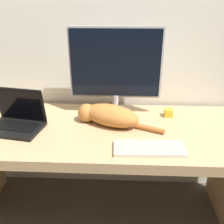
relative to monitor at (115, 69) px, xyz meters
The scene contains 7 objects.
wall_back 0.36m from the monitor, 113.54° to the left, with size 6.40×0.06×2.60m.
desk 0.50m from the monitor, 113.13° to the right, with size 1.78×0.72×0.72m.
monitor is the anchor object (origin of this frame).
laptop 0.68m from the monitor, 157.97° to the right, with size 0.35×0.27×0.24m.
external_keyboard 0.57m from the monitor, 66.72° to the right, with size 0.37×0.15×0.02m.
cat 0.29m from the monitor, 102.86° to the right, with size 0.53×0.30×0.13m.
small_toy 0.45m from the monitor, ahead, with size 0.05×0.05×0.05m.
Camera 1 is at (0.15, -1.03, 1.47)m, focal length 42.00 mm.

